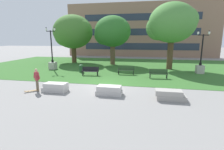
# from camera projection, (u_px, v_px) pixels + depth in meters

# --- Properties ---
(ground_plane) EXTENTS (140.00, 140.00, 0.00)m
(ground_plane) POSITION_uv_depth(u_px,v_px,m) (105.00, 85.00, 14.80)
(ground_plane) COLOR gray
(grass_lawn) EXTENTS (40.00, 20.00, 0.02)m
(grass_lawn) POSITION_uv_depth(u_px,v_px,m) (122.00, 67.00, 24.40)
(grass_lawn) COLOR #336628
(grass_lawn) RESTS_ON ground
(concrete_block_center) EXTENTS (1.80, 0.90, 0.64)m
(concrete_block_center) POSITION_uv_depth(u_px,v_px,m) (55.00, 87.00, 13.01)
(concrete_block_center) COLOR #BCB7B2
(concrete_block_center) RESTS_ON ground
(concrete_block_left) EXTENTS (1.80, 0.90, 0.64)m
(concrete_block_left) POSITION_uv_depth(u_px,v_px,m) (109.00, 90.00, 12.23)
(concrete_block_left) COLOR #BCB7B2
(concrete_block_left) RESTS_ON ground
(concrete_block_right) EXTENTS (1.90, 0.90, 0.64)m
(concrete_block_right) POSITION_uv_depth(u_px,v_px,m) (170.00, 95.00, 11.23)
(concrete_block_right) COLOR #9E9991
(concrete_block_right) RESTS_ON ground
(person_skateboarder) EXTENTS (0.73, 0.45, 1.71)m
(person_skateboarder) POSITION_uv_depth(u_px,v_px,m) (37.00, 79.00, 12.92)
(person_skateboarder) COLOR brown
(person_skateboarder) RESTS_ON ground
(skateboard) EXTENTS (0.88, 0.84, 0.14)m
(skateboard) POSITION_uv_depth(u_px,v_px,m) (32.00, 91.00, 12.93)
(skateboard) COLOR olive
(skateboard) RESTS_ON ground
(park_bench_near_left) EXTENTS (1.83, 0.64, 0.90)m
(park_bench_near_left) POSITION_uv_depth(u_px,v_px,m) (90.00, 70.00, 18.58)
(park_bench_near_left) COLOR black
(park_bench_near_left) RESTS_ON grass_lawn
(park_bench_near_right) EXTENTS (1.82, 0.60, 0.90)m
(park_bench_near_right) POSITION_uv_depth(u_px,v_px,m) (126.00, 70.00, 18.99)
(park_bench_near_right) COLOR #284723
(park_bench_near_right) RESTS_ON grass_lawn
(park_bench_far_left) EXTENTS (1.83, 0.64, 0.90)m
(park_bench_far_left) POSITION_uv_depth(u_px,v_px,m) (158.00, 73.00, 17.16)
(park_bench_far_left) COLOR #284723
(park_bench_far_left) RESTS_ON grass_lawn
(lamp_post_center) EXTENTS (1.32, 0.80, 4.71)m
(lamp_post_center) POSITION_uv_depth(u_px,v_px,m) (200.00, 65.00, 19.52)
(lamp_post_center) COLOR #ADA89E
(lamp_post_center) RESTS_ON grass_lawn
(lamp_post_left) EXTENTS (1.32, 0.80, 5.22)m
(lamp_post_left) POSITION_uv_depth(u_px,v_px,m) (53.00, 61.00, 22.12)
(lamp_post_left) COLOR #ADA89E
(lamp_post_left) RESTS_ON grass_lawn
(tree_far_left) EXTENTS (5.99, 5.71, 8.17)m
(tree_far_left) POSITION_uv_depth(u_px,v_px,m) (172.00, 23.00, 21.40)
(tree_far_left) COLOR #4C3823
(tree_far_left) RESTS_ON grass_lawn
(tree_far_right) EXTENTS (6.48, 6.17, 7.50)m
(tree_far_right) POSITION_uv_depth(u_px,v_px,m) (73.00, 32.00, 27.65)
(tree_far_right) COLOR #4C3823
(tree_far_right) RESTS_ON grass_lawn
(tree_near_left) EXTENTS (5.54, 5.27, 7.11)m
(tree_near_left) POSITION_uv_depth(u_px,v_px,m) (112.00, 32.00, 25.59)
(tree_near_left) COLOR brown
(tree_near_left) RESTS_ON grass_lawn
(trash_bin) EXTENTS (0.49, 0.49, 0.96)m
(trash_bin) POSITION_uv_depth(u_px,v_px,m) (81.00, 68.00, 20.30)
(trash_bin) COLOR #234C28
(trash_bin) RESTS_ON grass_lawn
(building_facade_distant) EXTENTS (31.73, 1.03, 11.22)m
(building_facade_distant) POSITION_uv_depth(u_px,v_px,m) (140.00, 30.00, 36.83)
(building_facade_distant) COLOR #8E6B56
(building_facade_distant) RESTS_ON ground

